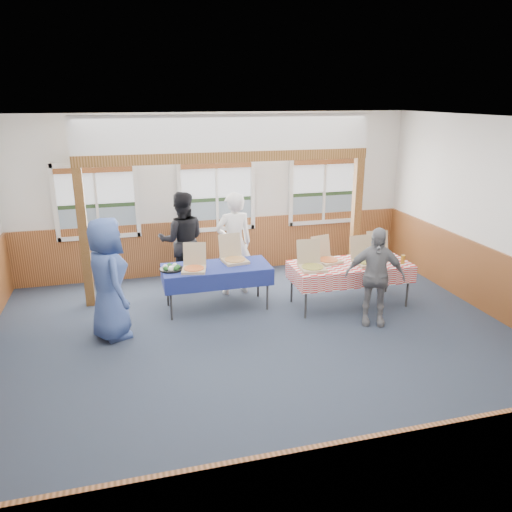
{
  "coord_description": "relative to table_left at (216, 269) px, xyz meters",
  "views": [
    {
      "loc": [
        -1.79,
        -6.25,
        3.5
      ],
      "look_at": [
        0.15,
        1.0,
        1.08
      ],
      "focal_mm": 35.0,
      "sensor_mm": 36.0,
      "label": 1
    }
  ],
  "objects": [
    {
      "name": "wall_right",
      "position": [
        4.38,
        -1.6,
        0.9
      ],
      "size": [
        0.0,
        8.0,
        8.0
      ],
      "primitive_type": "plane",
      "rotation": [
        1.57,
        0.0,
        -1.57
      ],
      "color": "silver",
      "rests_on": "floor"
    },
    {
      "name": "wall_back",
      "position": [
        0.38,
        1.9,
        0.9
      ],
      "size": [
        8.0,
        0.0,
        8.0
      ],
      "primitive_type": "plane",
      "rotation": [
        1.57,
        0.0,
        0.0
      ],
      "color": "silver",
      "rests_on": "floor"
    },
    {
      "name": "table_left",
      "position": [
        0.0,
        0.0,
        0.0
      ],
      "size": [
        1.89,
        1.03,
        0.76
      ],
      "rotation": [
        0.0,
        0.0,
        0.13
      ],
      "color": "#2D2D2D",
      "rests_on": "floor"
    },
    {
      "name": "pizza_box_f",
      "position": [
        2.9,
        -0.31,
        0.12
      ],
      "size": [
        0.43,
        0.51,
        0.43
      ],
      "rotation": [
        0.0,
        0.0,
        -0.08
      ],
      "color": "tan",
      "rests_on": "table_right"
    },
    {
      "name": "table_right",
      "position": [
        2.25,
        -0.45,
        0.01
      ],
      "size": [
        2.1,
        1.03,
        0.76
      ],
      "rotation": [
        0.0,
        0.0,
        0.07
      ],
      "color": "#2D2D2D",
      "rests_on": "floor"
    },
    {
      "name": "man_blue",
      "position": [
        -1.74,
        -0.64,
        0.23
      ],
      "size": [
        0.84,
        1.04,
        1.85
      ],
      "primitive_type": "imported",
      "rotation": [
        0.0,
        0.0,
        1.89
      ],
      "color": "#3B5394",
      "rests_on": "floor"
    },
    {
      "name": "pizza_box_c",
      "position": [
        1.5,
        -0.55,
        0.13
      ],
      "size": [
        0.44,
        0.52,
        0.44
      ],
      "rotation": [
        0.0,
        0.0,
        -0.07
      ],
      "color": "tan",
      "rests_on": "table_right"
    },
    {
      "name": "pizza_box_d",
      "position": [
        1.89,
        -0.26,
        0.12
      ],
      "size": [
        0.48,
        0.54,
        0.42
      ],
      "rotation": [
        0.0,
        0.0,
        0.24
      ],
      "color": "tan",
      "rests_on": "table_right"
    },
    {
      "name": "post_left",
      "position": [
        -2.12,
        0.7,
        0.5
      ],
      "size": [
        0.15,
        0.15,
        2.4
      ],
      "primitive_type": "cube",
      "color": "#573613",
      "rests_on": "floor"
    },
    {
      "name": "wainscot_back",
      "position": [
        0.38,
        1.88,
        -0.15
      ],
      "size": [
        7.98,
        0.05,
        1.1
      ],
      "primitive_type": "cube",
      "color": "brown",
      "rests_on": "floor"
    },
    {
      "name": "cross_beam",
      "position": [
        0.38,
        0.7,
        1.79
      ],
      "size": [
        5.15,
        0.18,
        0.18
      ],
      "primitive_type": "cube",
      "color": "#573613",
      "rests_on": "post_left"
    },
    {
      "name": "pizza_box_a",
      "position": [
        -0.39,
        -0.11,
        0.12
      ],
      "size": [
        0.47,
        0.54,
        0.41
      ],
      "rotation": [
        0.0,
        0.0,
        -0.23
      ],
      "color": "tan",
      "rests_on": "table_left"
    },
    {
      "name": "pizza_box_e",
      "position": [
        2.5,
        -0.53,
        0.12
      ],
      "size": [
        0.42,
        0.5,
        0.44
      ],
      "rotation": [
        0.0,
        0.0,
        0.03
      ],
      "color": "tan",
      "rests_on": "table_right"
    },
    {
      "name": "floor",
      "position": [
        0.38,
        -1.6,
        -0.7
      ],
      "size": [
        8.0,
        8.0,
        0.0
      ],
      "primitive_type": "plane",
      "color": "#242B3B",
      "rests_on": "ground"
    },
    {
      "name": "wainscot_right",
      "position": [
        4.36,
        -1.6,
        -0.15
      ],
      "size": [
        0.05,
        6.98,
        1.1
      ],
      "primitive_type": "cube",
      "color": "brown",
      "rests_on": "floor"
    },
    {
      "name": "window_mid",
      "position": [
        0.38,
        1.86,
        0.98
      ],
      "size": [
        1.56,
        0.1,
        1.46
      ],
      "color": "white",
      "rests_on": "wall_back"
    },
    {
      "name": "woman_black",
      "position": [
        -0.43,
        1.17,
        0.22
      ],
      "size": [
        0.96,
        0.78,
        1.83
      ],
      "primitive_type": "imported",
      "rotation": [
        0.0,
        0.0,
        3.04
      ],
      "color": "black",
      "rests_on": "floor"
    },
    {
      "name": "veggie_tray",
      "position": [
        -0.75,
        0.0,
        0.09
      ],
      "size": [
        0.38,
        0.38,
        0.09
      ],
      "color": "black",
      "rests_on": "table_left"
    },
    {
      "name": "ceiling",
      "position": [
        0.38,
        -1.6,
        2.5
      ],
      "size": [
        8.0,
        8.0,
        0.0
      ],
      "primitive_type": "plane",
      "rotation": [
        3.14,
        0.0,
        0.0
      ],
      "color": "white",
      "rests_on": "wall_back"
    },
    {
      "name": "window_right",
      "position": [
        2.68,
        1.86,
        0.98
      ],
      "size": [
        1.56,
        0.1,
        1.46
      ],
      "color": "white",
      "rests_on": "wall_back"
    },
    {
      "name": "person_grey",
      "position": [
        2.3,
        -1.23,
        0.09
      ],
      "size": [
        1.01,
        0.72,
        1.59
      ],
      "primitive_type": "imported",
      "rotation": [
        0.0,
        0.0,
        -0.4
      ],
      "color": "gray",
      "rests_on": "floor"
    },
    {
      "name": "wainscot_front",
      "position": [
        0.38,
        -5.07,
        -0.15
      ],
      "size": [
        7.98,
        0.05,
        1.1
      ],
      "primitive_type": "cube",
      "color": "brown",
      "rests_on": "floor"
    },
    {
      "name": "post_right",
      "position": [
        2.88,
        0.7,
        0.5
      ],
      "size": [
        0.15,
        0.15,
        2.4
      ],
      "primitive_type": "cube",
      "color": "#573613",
      "rests_on": "floor"
    },
    {
      "name": "wall_front",
      "position": [
        0.38,
        -5.1,
        0.9
      ],
      "size": [
        8.0,
        0.0,
        8.0
      ],
      "primitive_type": "plane",
      "rotation": [
        -1.57,
        0.0,
        0.0
      ],
      "color": "silver",
      "rests_on": "floor"
    },
    {
      "name": "pizza_box_b",
      "position": [
        0.34,
        0.16,
        0.12
      ],
      "size": [
        0.47,
        0.55,
        0.44
      ],
      "rotation": [
        0.0,
        0.0,
        0.14
      ],
      "color": "tan",
      "rests_on": "table_left"
    },
    {
      "name": "woman_white",
      "position": [
        0.44,
        0.6,
        0.25
      ],
      "size": [
        0.74,
        0.54,
        1.89
      ],
      "primitive_type": "imported",
      "rotation": [
        0.0,
        0.0,
        3.27
      ],
      "color": "white",
      "rests_on": "floor"
    },
    {
      "name": "window_left",
      "position": [
        -1.92,
        1.86,
        0.98
      ],
      "size": [
        1.56,
        0.1,
        1.46
      ],
      "color": "white",
      "rests_on": "wall_back"
    },
    {
      "name": "drink_glass",
      "position": [
        3.1,
        -0.7,
        0.13
      ],
      "size": [
        0.07,
        0.07,
        0.15
      ],
      "primitive_type": "cylinder",
      "color": "#A06E1A",
      "rests_on": "table_right"
    }
  ]
}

